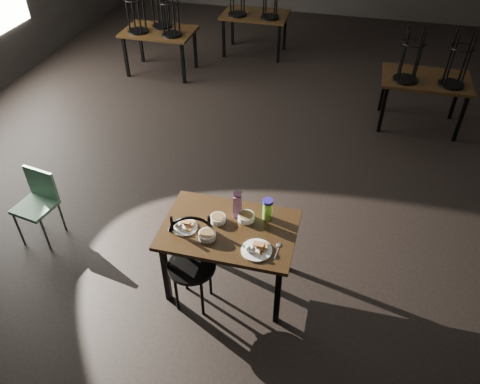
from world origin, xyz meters
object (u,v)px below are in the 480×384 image
(bentwood_chair, at_px, (192,256))
(school_chair, at_px, (38,199))
(juice_carton, at_px, (238,204))
(main_table, at_px, (229,234))
(water_bottle, at_px, (268,209))

(bentwood_chair, relative_size, school_chair, 1.14)
(juice_carton, bearing_deg, main_table, -100.32)
(juice_carton, xyz_separation_m, water_bottle, (0.27, 0.03, -0.03))
(juice_carton, height_order, water_bottle, juice_carton)
(main_table, height_order, school_chair, school_chair)
(main_table, distance_m, juice_carton, 0.28)
(juice_carton, xyz_separation_m, bentwood_chair, (-0.32, -0.40, -0.34))
(bentwood_chair, bearing_deg, main_table, 22.73)
(bentwood_chair, distance_m, school_chair, 1.89)
(school_chair, bearing_deg, juice_carton, 9.45)
(water_bottle, relative_size, bentwood_chair, 0.23)
(main_table, xyz_separation_m, juice_carton, (0.03, 0.18, 0.21))
(water_bottle, bearing_deg, main_table, -144.44)
(main_table, relative_size, bentwood_chair, 1.31)
(main_table, height_order, water_bottle, water_bottle)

